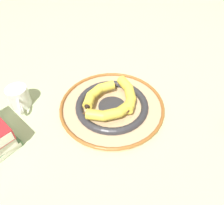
{
  "coord_description": "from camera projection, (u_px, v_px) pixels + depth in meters",
  "views": [
    {
      "loc": [
        0.5,
        -0.31,
        0.61
      ],
      "look_at": [
        -0.0,
        -0.03,
        0.04
      ],
      "focal_mm": 35.0,
      "sensor_mm": 36.0,
      "label": 1
    }
  ],
  "objects": [
    {
      "name": "ground_plane",
      "position": [
        120.0,
        106.0,
        0.85
      ],
      "size": [
        2.8,
        2.8,
        0.0
      ],
      "primitive_type": "plane",
      "color": "#B2C693"
    },
    {
      "name": "banana_c",
      "position": [
        110.0,
        113.0,
        0.75
      ],
      "size": [
        0.09,
        0.19,
        0.04
      ],
      "rotation": [
        0.0,
        0.0,
        7.65
      ],
      "color": "gold",
      "rests_on": "decorative_bowl"
    },
    {
      "name": "decorative_bowl",
      "position": [
        112.0,
        106.0,
        0.83
      ],
      "size": [
        0.4,
        0.4,
        0.04
      ],
      "color": "tan",
      "rests_on": "ground_plane"
    },
    {
      "name": "banana_b",
      "position": [
        98.0,
        92.0,
        0.83
      ],
      "size": [
        0.09,
        0.17,
        0.04
      ],
      "rotation": [
        0.0,
        0.0,
        5.11
      ],
      "color": "yellow",
      "rests_on": "decorative_bowl"
    },
    {
      "name": "banana_a",
      "position": [
        128.0,
        94.0,
        0.82
      ],
      "size": [
        0.19,
        0.11,
        0.04
      ],
      "rotation": [
        0.0,
        0.0,
        2.74
      ],
      "color": "yellow",
      "rests_on": "decorative_bowl"
    },
    {
      "name": "coffee_mug",
      "position": [
        19.0,
        97.0,
        0.82
      ],
      "size": [
        0.13,
        0.08,
        0.08
      ],
      "rotation": [
        0.0,
        0.0,
        6.17
      ],
      "color": "white",
      "rests_on": "ground_plane"
    }
  ]
}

